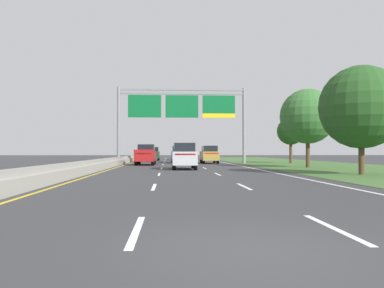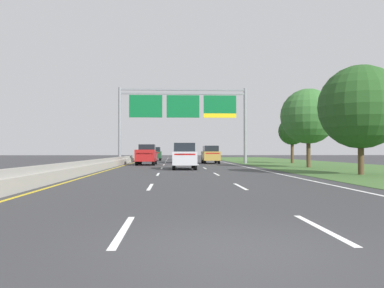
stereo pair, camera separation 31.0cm
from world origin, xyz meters
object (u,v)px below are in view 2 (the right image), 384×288
at_px(car_white_centre_lane_sedan, 179,155).
at_px(car_silver_centre_lane_suv, 184,156).
at_px(roadside_tree_near, 361,107).
at_px(roadside_tree_mid, 308,116).
at_px(car_gold_right_lane_suv, 210,154).
at_px(car_blue_centre_lane_suv, 180,154).
at_px(pickup_truck_red, 147,155).
at_px(overhead_sign_gantry, 183,110).
at_px(car_darkgreen_left_lane_suv, 155,154).
at_px(roadside_tree_far, 292,131).

bearing_deg(car_white_centre_lane_sedan, car_silver_centre_lane_suv, 178.28).
bearing_deg(roadside_tree_near, roadside_tree_mid, 87.24).
xyz_separation_m(car_gold_right_lane_suv, car_blue_centre_lane_suv, (-3.55, 2.34, 0.00)).
xyz_separation_m(car_blue_centre_lane_suv, roadside_tree_mid, (11.16, -14.76, 3.49)).
distance_m(pickup_truck_red, car_silver_centre_lane_suv, 11.20).
xyz_separation_m(overhead_sign_gantry, car_gold_right_lane_suv, (3.31, 0.91, -5.23)).
bearing_deg(car_gold_right_lane_suv, car_white_centre_lane_sedan, 9.83).
relative_size(car_silver_centre_lane_suv, roadside_tree_near, 0.69).
distance_m(overhead_sign_gantry, car_white_centre_lane_sedan, 21.17).
distance_m(car_gold_right_lane_suv, car_blue_centre_lane_suv, 4.25).
distance_m(pickup_truck_red, car_gold_right_lane_suv, 8.64).
distance_m(car_silver_centre_lane_suv, roadside_tree_mid, 12.07).
bearing_deg(overhead_sign_gantry, car_silver_centre_lane_suv, -91.22).
xyz_separation_m(car_darkgreen_left_lane_suv, roadside_tree_far, (17.29, -15.59, 2.79)).
height_order(car_gold_right_lane_suv, roadside_tree_far, roadside_tree_far).
height_order(pickup_truck_red, roadside_tree_far, roadside_tree_far).
height_order(roadside_tree_near, roadside_tree_mid, roadside_tree_mid).
height_order(car_white_centre_lane_sedan, car_silver_centre_lane_suv, car_silver_centre_lane_suv).
bearing_deg(pickup_truck_red, roadside_tree_far, -73.05).
bearing_deg(pickup_truck_red, car_silver_centre_lane_suv, -159.91).
distance_m(car_white_centre_lane_sedan, roadside_tree_mid, 34.03).
bearing_deg(roadside_tree_far, overhead_sign_gantry, -174.50).
bearing_deg(overhead_sign_gantry, roadside_tree_mid, -46.52).
bearing_deg(overhead_sign_gantry, pickup_truck_red, -137.07).
bearing_deg(roadside_tree_mid, overhead_sign_gantry, 133.48).
bearing_deg(pickup_truck_red, overhead_sign_gantry, -46.20).
xyz_separation_m(car_silver_centre_lane_suv, car_blue_centre_lane_suv, (0.06, 17.53, 0.00)).
height_order(car_blue_centre_lane_suv, roadside_tree_mid, roadside_tree_mid).
distance_m(car_gold_right_lane_suv, roadside_tree_near, 24.74).
height_order(car_white_centre_lane_sedan, roadside_tree_mid, roadside_tree_mid).
relative_size(pickup_truck_red, roadside_tree_far, 0.97).
relative_size(pickup_truck_red, roadside_tree_mid, 0.77).
height_order(car_gold_right_lane_suv, roadside_tree_mid, roadside_tree_mid).
xyz_separation_m(car_gold_right_lane_suv, roadside_tree_near, (7.07, -23.50, 3.10)).
relative_size(pickup_truck_red, car_darkgreen_left_lane_suv, 1.15).
bearing_deg(car_silver_centre_lane_suv, car_gold_right_lane_suv, -13.32).
bearing_deg(car_silver_centre_lane_suv, pickup_truck_red, 19.28).
bearing_deg(overhead_sign_gantry, car_white_centre_lane_sedan, 90.48).
distance_m(car_white_centre_lane_sedan, car_darkgreen_left_lane_suv, 5.20).
bearing_deg(car_blue_centre_lane_suv, pickup_truck_red, 151.39).
height_order(car_silver_centre_lane_suv, car_blue_centre_lane_suv, same).
relative_size(car_silver_centre_lane_suv, roadside_tree_far, 0.84).
height_order(pickup_truck_red, roadside_tree_near, roadside_tree_near).
relative_size(car_darkgreen_left_lane_suv, roadside_tree_mid, 0.67).
xyz_separation_m(overhead_sign_gantry, roadside_tree_near, (10.39, -22.59, -2.13)).
xyz_separation_m(pickup_truck_red, car_silver_centre_lane_suv, (3.69, -10.57, 0.02)).
height_order(pickup_truck_red, car_silver_centre_lane_suv, pickup_truck_red).
distance_m(car_white_centre_lane_sedan, roadside_tree_far, 23.63).
bearing_deg(car_darkgreen_left_lane_suv, roadside_tree_far, -131.91).
height_order(car_white_centre_lane_sedan, roadside_tree_near, roadside_tree_near).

